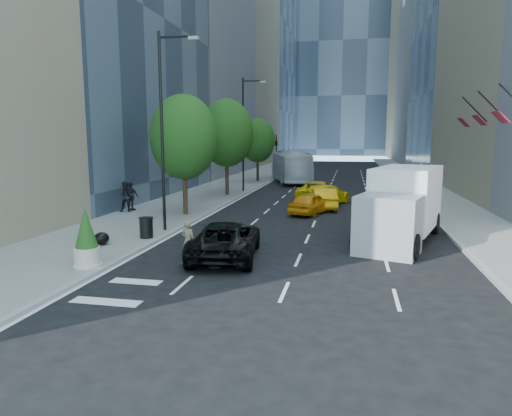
% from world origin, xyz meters
% --- Properties ---
extents(ground, '(160.00, 160.00, 0.00)m').
position_xyz_m(ground, '(0.00, 0.00, 0.00)').
color(ground, black).
rests_on(ground, ground).
extents(sidewalk_left, '(6.00, 120.00, 0.15)m').
position_xyz_m(sidewalk_left, '(-9.00, 30.00, 0.07)').
color(sidewalk_left, slate).
rests_on(sidewalk_left, ground).
extents(sidewalk_right, '(4.00, 120.00, 0.15)m').
position_xyz_m(sidewalk_right, '(10.00, 30.00, 0.07)').
color(sidewalk_right, slate).
rests_on(sidewalk_right, ground).
extents(tower_left_mid, '(20.00, 24.00, 45.00)m').
position_xyz_m(tower_left_mid, '(-22.00, 42.00, 22.50)').
color(tower_left_mid, slate).
rests_on(tower_left_mid, ground).
extents(tower_left_end, '(20.00, 28.00, 60.00)m').
position_xyz_m(tower_left_end, '(-22.00, 92.00, 30.00)').
color(tower_left_end, '#2F3A4A').
rests_on(tower_left_end, ground).
extents(tower_right_far, '(20.00, 24.00, 50.00)m').
position_xyz_m(tower_right_far, '(22.00, 98.00, 25.00)').
color(tower_right_far, gray).
rests_on(tower_right_far, ground).
extents(lamp_near, '(2.13, 0.22, 10.00)m').
position_xyz_m(lamp_near, '(-6.32, 4.00, 5.81)').
color(lamp_near, black).
rests_on(lamp_near, sidewalk_left).
extents(lamp_far, '(2.13, 0.22, 10.00)m').
position_xyz_m(lamp_far, '(-6.32, 22.00, 5.81)').
color(lamp_far, black).
rests_on(lamp_far, sidewalk_left).
extents(tree_near, '(4.20, 4.20, 7.46)m').
position_xyz_m(tree_near, '(-7.20, 9.00, 4.97)').
color(tree_near, black).
rests_on(tree_near, sidewalk_left).
extents(tree_mid, '(4.50, 4.50, 7.99)m').
position_xyz_m(tree_mid, '(-7.20, 19.00, 5.32)').
color(tree_mid, black).
rests_on(tree_mid, sidewalk_left).
extents(tree_far, '(3.90, 3.90, 6.92)m').
position_xyz_m(tree_far, '(-7.20, 32.00, 4.62)').
color(tree_far, black).
rests_on(tree_far, sidewalk_left).
extents(traffic_signal, '(2.48, 0.53, 5.20)m').
position_xyz_m(traffic_signal, '(-6.40, 40.00, 4.23)').
color(traffic_signal, black).
rests_on(traffic_signal, sidewalk_left).
extents(facade_flags, '(1.85, 13.30, 2.05)m').
position_xyz_m(facade_flags, '(10.64, 10.00, 6.18)').
color(facade_flags, black).
rests_on(facade_flags, ground).
extents(skateboarder, '(0.66, 0.50, 1.64)m').
position_xyz_m(skateboarder, '(-3.20, -1.46, 0.82)').
color(skateboarder, brown).
rests_on(skateboarder, ground).
extents(black_sedan_lincoln, '(3.21, 5.81, 1.54)m').
position_xyz_m(black_sedan_lincoln, '(-2.00, -0.24, 0.77)').
color(black_sedan_lincoln, black).
rests_on(black_sedan_lincoln, ground).
extents(black_sedan_mercedes, '(2.44, 5.01, 1.40)m').
position_xyz_m(black_sedan_mercedes, '(4.20, 5.74, 0.70)').
color(black_sedan_mercedes, black).
rests_on(black_sedan_mercedes, ground).
extents(taxi_a, '(2.92, 4.45, 1.41)m').
position_xyz_m(taxi_a, '(0.50, 11.50, 0.70)').
color(taxi_a, orange).
rests_on(taxi_a, ground).
extents(taxi_b, '(2.20, 4.58, 1.45)m').
position_xyz_m(taxi_b, '(1.20, 14.00, 0.72)').
color(taxi_b, '#EAA20C').
rests_on(taxi_b, ground).
extents(taxi_c, '(3.27, 5.93, 1.57)m').
position_xyz_m(taxi_c, '(0.50, 18.00, 0.79)').
color(taxi_c, '#DFBC0B').
rests_on(taxi_c, ground).
extents(taxi_d, '(4.06, 5.60, 1.51)m').
position_xyz_m(taxi_d, '(1.20, 15.98, 0.75)').
color(taxi_d, yellow).
rests_on(taxi_d, ground).
extents(city_bus, '(6.16, 12.85, 3.49)m').
position_xyz_m(city_bus, '(-3.64, 33.15, 1.74)').
color(city_bus, silver).
rests_on(city_bus, ground).
extents(box_truck, '(4.71, 7.81, 3.52)m').
position_xyz_m(box_truck, '(5.43, 4.32, 1.79)').
color(box_truck, white).
rests_on(box_truck, ground).
extents(pedestrian_a, '(1.17, 1.04, 2.00)m').
position_xyz_m(pedestrian_a, '(-11.20, 8.90, 1.15)').
color(pedestrian_a, black).
rests_on(pedestrian_a, sidewalk_left).
extents(pedestrian_b, '(1.19, 0.65, 1.92)m').
position_xyz_m(pedestrian_b, '(-11.20, 9.55, 1.11)').
color(pedestrian_b, black).
rests_on(pedestrian_b, sidewalk_left).
extents(trash_can, '(0.64, 0.64, 0.95)m').
position_xyz_m(trash_can, '(-6.60, 2.00, 0.63)').
color(trash_can, black).
rests_on(trash_can, sidewalk_left).
extents(planter_shrub, '(0.93, 0.93, 2.24)m').
position_xyz_m(planter_shrub, '(-6.60, -3.09, 1.22)').
color(planter_shrub, beige).
rests_on(planter_shrub, sidewalk_left).
extents(garbage_bags, '(1.17, 1.13, 0.58)m').
position_xyz_m(garbage_bags, '(-8.16, 0.04, 0.42)').
color(garbage_bags, black).
rests_on(garbage_bags, sidewalk_left).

